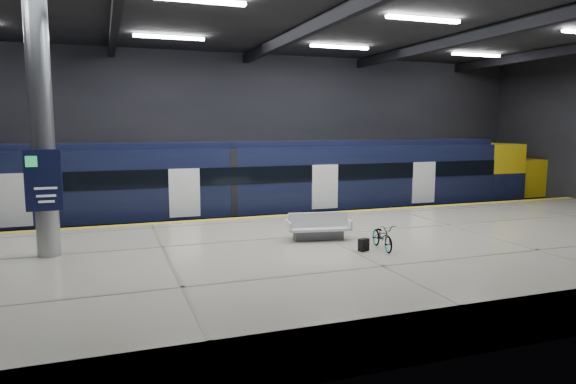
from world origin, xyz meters
name	(u,v)px	position (x,y,z in m)	size (l,w,h in m)	color
ground	(308,260)	(0.00, 0.00, 0.00)	(30.00, 30.00, 0.00)	black
room_shell	(309,92)	(0.00, 0.00, 5.72)	(30.10, 16.10, 8.05)	black
platform	(340,263)	(0.00, -2.50, 0.55)	(30.00, 11.00, 1.10)	#BEB7A1
safety_strip	(282,216)	(0.00, 2.75, 1.11)	(30.00, 0.40, 0.01)	gold
rails	(262,228)	(0.00, 5.50, 0.08)	(30.00, 1.52, 0.16)	gray
train	(288,183)	(1.22, 5.50, 2.06)	(29.40, 2.84, 3.79)	black
bench	(318,230)	(-0.34, -1.66, 1.40)	(2.05, 1.12, 0.86)	#595B60
bicycle	(383,236)	(0.89, -3.42, 1.47)	(0.49, 1.42, 0.75)	#99999E
pannier_bag	(364,245)	(0.29, -3.42, 1.28)	(0.30, 0.18, 0.35)	black
info_column	(42,131)	(-8.00, -1.03, 4.46)	(0.90, 0.78, 6.90)	#9EA0A5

